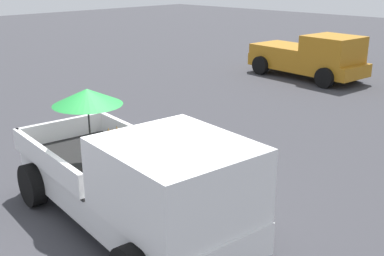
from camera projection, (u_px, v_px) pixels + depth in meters
ground_plane at (128, 224)px, 8.25m from camera, size 80.00×80.00×0.00m
pickup_truck_main at (140, 182)px, 7.61m from camera, size 5.24×2.74×2.26m
pickup_truck_far at (311, 57)px, 19.12m from camera, size 4.96×2.56×1.80m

